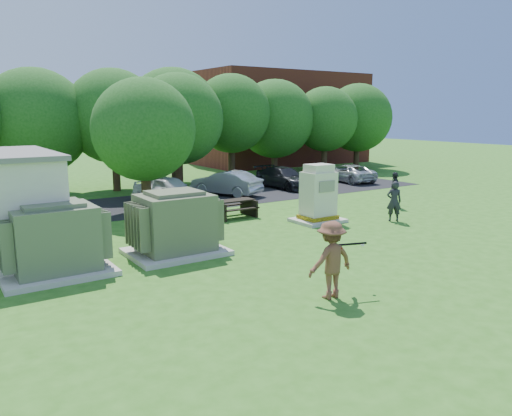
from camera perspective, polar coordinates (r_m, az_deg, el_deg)
ground at (r=14.38m, az=8.99°, el=-7.60°), size 120.00×120.00×0.00m
brick_building at (r=45.97m, az=2.74°, el=10.18°), size 15.00×8.00×8.00m
parking_strip at (r=28.94m, az=1.05°, el=1.87°), size 20.00×6.00×0.01m
transformer_left at (r=15.15m, az=-22.06°, el=-3.50°), size 3.00×2.40×2.07m
transformer_right at (r=16.25m, az=-9.23°, el=-1.90°), size 3.00×2.40×2.07m
generator_cabinet at (r=20.94m, az=7.13°, el=1.26°), size 1.99×1.63×2.43m
picnic_table at (r=21.80m, az=-2.56°, el=0.18°), size 1.82×1.37×0.78m
batter at (r=12.40m, az=8.56°, el=-5.89°), size 1.28×0.77×1.94m
person_by_generator at (r=21.72m, az=15.50°, el=0.74°), size 0.74×0.70×1.71m
person_at_picnic at (r=20.20m, az=-7.63°, el=0.06°), size 0.85×0.72×1.54m
person_walking_right at (r=24.92m, az=15.55°, el=2.01°), size 1.00×1.02×1.72m
car_white at (r=25.49m, az=-10.02°, el=2.07°), size 2.81×4.42×1.40m
car_silver_a at (r=27.78m, az=-3.43°, el=2.88°), size 2.96×4.33×1.35m
car_dark at (r=30.34m, az=3.28°, el=3.47°), size 1.98×4.45×1.27m
car_silver_b at (r=33.69m, az=10.41°, el=3.95°), size 2.17×4.26×1.15m
batting_equipment at (r=12.74m, az=10.72°, el=-4.20°), size 1.27×0.36×0.21m
tree_row at (r=30.54m, az=-12.70°, el=9.90°), size 41.30×13.30×7.30m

